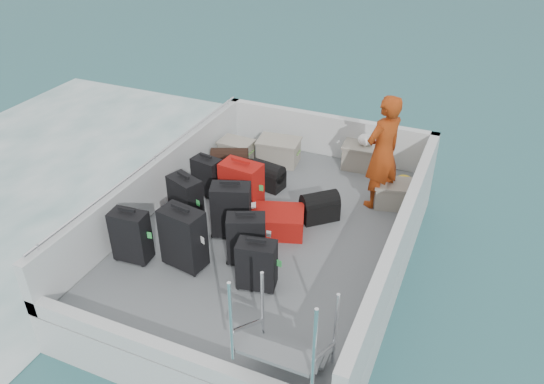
{
  "coord_description": "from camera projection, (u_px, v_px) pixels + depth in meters",
  "views": [
    {
      "loc": [
        2.35,
        -5.33,
        4.83
      ],
      "look_at": [
        -0.1,
        0.35,
        1.0
      ],
      "focal_mm": 35.0,
      "sensor_mm": 36.0,
      "label": 1
    }
  ],
  "objects": [
    {
      "name": "deck_fittings",
      "position": [
        284.0,
        226.0,
        6.61
      ],
      "size": [
        3.6,
        5.0,
        0.9
      ],
      "color": "silver",
      "rests_on": "deck"
    },
    {
      "name": "ground",
      "position": [
        269.0,
        265.0,
        7.5
      ],
      "size": [
        160.0,
        160.0,
        0.0
      ],
      "primitive_type": "plane",
      "color": "#16464D",
      "rests_on": "ground"
    },
    {
      "name": "crate_1",
      "position": [
        279.0,
        152.0,
        8.69
      ],
      "size": [
        0.68,
        0.5,
        0.38
      ],
      "primitive_type": "cube",
      "rotation": [
        0.0,
        0.0,
        0.11
      ],
      "color": "gray",
      "rests_on": "deck"
    },
    {
      "name": "suitcase_5",
      "position": [
        242.0,
        188.0,
        7.36
      ],
      "size": [
        0.58,
        0.39,
        0.76
      ],
      "primitive_type": "cube",
      "rotation": [
        0.0,
        0.0,
        -0.1
      ],
      "color": "#98110B",
      "rests_on": "deck"
    },
    {
      "name": "suitcase_8",
      "position": [
        274.0,
        221.0,
        7.07
      ],
      "size": [
        0.92,
        0.74,
        0.31
      ],
      "primitive_type": "cube",
      "rotation": [
        0.0,
        0.0,
        1.89
      ],
      "color": "#98110B",
      "rests_on": "deck"
    },
    {
      "name": "suitcase_7",
      "position": [
        246.0,
        239.0,
        6.45
      ],
      "size": [
        0.53,
        0.43,
        0.65
      ],
      "primitive_type": "cube",
      "rotation": [
        0.0,
        0.0,
        0.41
      ],
      "color": "black",
      "rests_on": "deck"
    },
    {
      "name": "passenger",
      "position": [
        383.0,
        153.0,
        7.29
      ],
      "size": [
        0.67,
        0.73,
        1.67
      ],
      "primitive_type": "imported",
      "rotation": [
        0.0,
        0.0,
        -2.14
      ],
      "color": "#CD4613",
      "rests_on": "deck"
    },
    {
      "name": "ferry_hull",
      "position": [
        269.0,
        249.0,
        7.34
      ],
      "size": [
        3.6,
        5.0,
        0.6
      ],
      "primitive_type": "cube",
      "color": "silver",
      "rests_on": "ground"
    },
    {
      "name": "duffel_1",
      "position": [
        268.0,
        178.0,
        8.04
      ],
      "size": [
        0.54,
        0.38,
        0.32
      ],
      "primitive_type": null,
      "rotation": [
        0.0,
        0.0,
        -0.17
      ],
      "color": "black",
      "rests_on": "deck"
    },
    {
      "name": "suitcase_6",
      "position": [
        257.0,
        265.0,
        6.06
      ],
      "size": [
        0.49,
        0.35,
        0.62
      ],
      "primitive_type": "cube",
      "rotation": [
        0.0,
        0.0,
        0.2
      ],
      "color": "black",
      "rests_on": "deck"
    },
    {
      "name": "suitcase_4",
      "position": [
        231.0,
        210.0,
        6.9
      ],
      "size": [
        0.58,
        0.45,
        0.74
      ],
      "primitive_type": "cube",
      "rotation": [
        0.0,
        0.0,
        0.35
      ],
      "color": "black",
      "rests_on": "deck"
    },
    {
      "name": "yellow_bag",
      "position": [
        404.0,
        182.0,
        8.03
      ],
      "size": [
        0.28,
        0.26,
        0.22
      ],
      "primitive_type": "ellipsoid",
      "color": "gold",
      "rests_on": "deck"
    },
    {
      "name": "deck",
      "position": [
        269.0,
        230.0,
        7.18
      ],
      "size": [
        3.3,
        4.7,
        0.02
      ],
      "primitive_type": "cube",
      "color": "slate",
      "rests_on": "ferry_hull"
    },
    {
      "name": "crate_3",
      "position": [
        395.0,
        195.0,
        7.6
      ],
      "size": [
        0.64,
        0.51,
        0.34
      ],
      "primitive_type": "cube",
      "rotation": [
        0.0,
        0.0,
        0.24
      ],
      "color": "gray",
      "rests_on": "deck"
    },
    {
      "name": "crate_0",
      "position": [
        237.0,
        151.0,
        8.81
      ],
      "size": [
        0.53,
        0.38,
        0.31
      ],
      "primitive_type": "cube",
      "rotation": [
        0.0,
        0.0,
        -0.05
      ],
      "color": "gray",
      "rests_on": "deck"
    },
    {
      "name": "suitcase_2",
      "position": [
        207.0,
        177.0,
        7.79
      ],
      "size": [
        0.45,
        0.32,
        0.6
      ],
      "primitive_type": "cube",
      "rotation": [
        0.0,
        0.0,
        -0.18
      ],
      "color": "black",
      "rests_on": "deck"
    },
    {
      "name": "duffel_0",
      "position": [
        230.0,
        163.0,
        8.43
      ],
      "size": [
        0.65,
        0.5,
        0.32
      ],
      "primitive_type": null,
      "rotation": [
        0.0,
        0.0,
        0.4
      ],
      "color": "black",
      "rests_on": "deck"
    },
    {
      "name": "white_bag",
      "position": [
        365.0,
        141.0,
        8.4
      ],
      "size": [
        0.24,
        0.24,
        0.18
      ],
      "primitive_type": "ellipsoid",
      "color": "white",
      "rests_on": "crate_2"
    },
    {
      "name": "suitcase_3",
      "position": [
        183.0,
        239.0,
        6.35
      ],
      "size": [
        0.56,
        0.38,
        0.79
      ],
      "primitive_type": "cube",
      "rotation": [
        0.0,
        0.0,
        -0.16
      ],
      "color": "black",
      "rests_on": "deck"
    },
    {
      "name": "crate_2",
      "position": [
        364.0,
        157.0,
        8.55
      ],
      "size": [
        0.66,
        0.48,
        0.38
      ],
      "primitive_type": "cube",
      "rotation": [
        0.0,
        0.0,
        0.07
      ],
      "color": "gray",
      "rests_on": "deck"
    },
    {
      "name": "wake_foam",
      "position": [
        14.0,
        194.0,
        9.12
      ],
      "size": [
        10.0,
        10.0,
        0.0
      ],
      "primitive_type": "plane",
      "color": "white",
      "rests_on": "ground"
    },
    {
      "name": "suitcase_1",
      "position": [
        186.0,
        201.0,
        7.15
      ],
      "size": [
        0.53,
        0.41,
        0.69
      ],
      "primitive_type": "cube",
      "rotation": [
        0.0,
        0.0,
        -0.37
      ],
      "color": "black",
      "rests_on": "deck"
    },
    {
      "name": "suitcase_0",
      "position": [
        131.0,
        237.0,
        6.46
      ],
      "size": [
        0.47,
        0.29,
        0.69
      ],
      "primitive_type": "cube",
      "rotation": [
        0.0,
        0.0,
        0.08
      ],
      "color": "black",
      "rests_on": "deck"
    },
    {
      "name": "duffel_2",
      "position": [
        319.0,
        209.0,
        7.32
      ],
      "size": [
        0.58,
        0.56,
        0.32
      ],
      "primitive_type": null,
      "rotation": [
        0.0,
        0.0,
        0.74
      ],
      "color": "black",
      "rests_on": "deck"
    }
  ]
}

